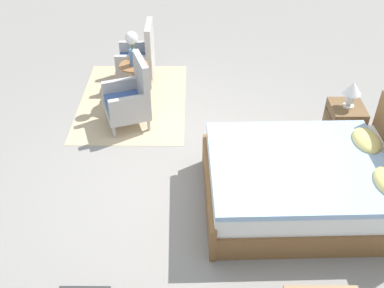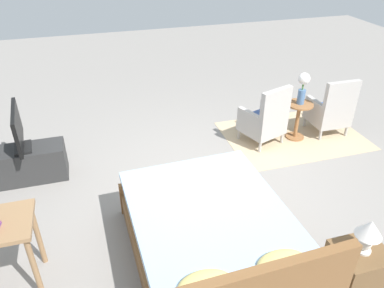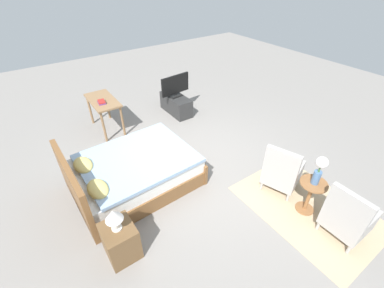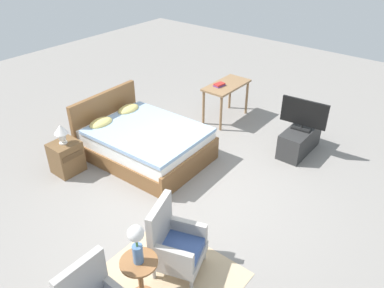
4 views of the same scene
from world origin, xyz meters
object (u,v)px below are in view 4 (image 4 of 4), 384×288
(nightstand, at_px, (66,157))
(table_lamp, at_px, (61,131))
(tv_flatscreen, at_px, (304,114))
(book_stack, at_px, (219,85))
(vanity_desk, at_px, (226,90))
(armchair_by_window_right, at_px, (174,244))
(tv_stand, at_px, (299,140))
(flower_vase, at_px, (136,241))
(side_table, at_px, (140,275))
(bed, at_px, (144,141))

(nightstand, xyz_separation_m, table_lamp, (0.00, 0.00, 0.48))
(tv_flatscreen, bearing_deg, book_stack, 87.83)
(table_lamp, distance_m, vanity_desk, 3.31)
(armchair_by_window_right, height_order, tv_flatscreen, tv_flatscreen)
(table_lamp, xyz_separation_m, tv_stand, (2.93, -2.69, -0.52))
(tv_flatscreen, bearing_deg, table_lamp, 137.51)
(flower_vase, distance_m, vanity_desk, 4.46)
(armchair_by_window_right, bearing_deg, nightstand, 81.44)
(side_table, xyz_separation_m, table_lamp, (0.95, 2.67, 0.38))
(armchair_by_window_right, bearing_deg, vanity_desk, 25.70)
(armchair_by_window_right, distance_m, nightstand, 2.70)
(nightstand, height_order, tv_stand, nightstand)
(flower_vase, xyz_separation_m, tv_flatscreen, (3.88, -0.02, -0.14))
(vanity_desk, bearing_deg, armchair_by_window_right, -154.30)
(flower_vase, distance_m, nightstand, 2.89)
(side_table, bearing_deg, vanity_desk, 22.61)
(tv_flatscreen, height_order, book_stack, tv_flatscreen)
(side_table, height_order, nightstand, side_table)
(tv_stand, relative_size, tv_flatscreen, 1.21)
(table_lamp, xyz_separation_m, book_stack, (3.00, -0.89, 0.03))
(armchair_by_window_right, relative_size, side_table, 1.58)
(flower_vase, xyz_separation_m, nightstand, (0.95, 2.66, -0.61))
(bed, distance_m, side_table, 2.86)
(table_lamp, relative_size, tv_flatscreen, 0.42)
(vanity_desk, bearing_deg, tv_stand, -97.63)
(armchair_by_window_right, xyz_separation_m, table_lamp, (0.40, 2.67, 0.37))
(side_table, xyz_separation_m, vanity_desk, (4.11, 1.71, 0.28))
(armchair_by_window_right, xyz_separation_m, tv_flatscreen, (3.33, -0.02, 0.35))
(nightstand, distance_m, book_stack, 3.17)
(armchair_by_window_right, xyz_separation_m, nightstand, (0.40, 2.67, -0.12))
(nightstand, bearing_deg, book_stack, -16.48)
(armchair_by_window_right, bearing_deg, tv_stand, -0.32)
(tv_flatscreen, bearing_deg, flower_vase, 179.68)
(table_lamp, bearing_deg, bed, -31.24)
(bed, bearing_deg, side_table, -135.60)
(nightstand, height_order, vanity_desk, vanity_desk)
(flower_vase, height_order, book_stack, flower_vase)
(bed, relative_size, table_lamp, 6.25)
(flower_vase, relative_size, tv_stand, 0.50)
(nightstand, xyz_separation_m, tv_stand, (2.93, -2.69, -0.04))
(flower_vase, height_order, vanity_desk, flower_vase)
(armchair_by_window_right, xyz_separation_m, book_stack, (3.40, 1.78, 0.40))
(tv_stand, bearing_deg, flower_vase, 179.68)
(flower_vase, height_order, tv_flatscreen, flower_vase)
(bed, xyz_separation_m, flower_vase, (-2.04, -2.00, 0.57))
(nightstand, bearing_deg, side_table, -109.60)
(flower_vase, xyz_separation_m, table_lamp, (0.95, 2.67, -0.13))
(nightstand, relative_size, tv_flatscreen, 0.67)
(nightstand, distance_m, tv_flatscreen, 4.00)
(nightstand, xyz_separation_m, tv_flatscreen, (2.93, -2.69, 0.47))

